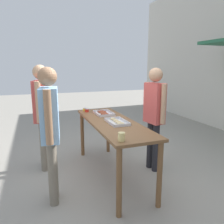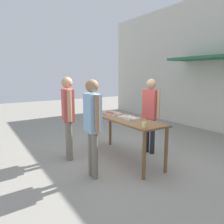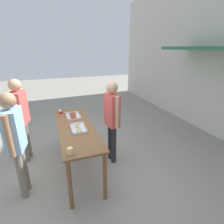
{
  "view_description": "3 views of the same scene",
  "coord_description": "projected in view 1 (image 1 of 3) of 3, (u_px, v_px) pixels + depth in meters",
  "views": [
    {
      "loc": [
        3.21,
        -1.17,
        1.82
      ],
      "look_at": [
        0.0,
        0.0,
        1.1
      ],
      "focal_mm": 35.0,
      "sensor_mm": 36.0,
      "label": 1
    },
    {
      "loc": [
        3.84,
        -2.78,
        1.9
      ],
      "look_at": [
        -0.54,
        0.03,
        1.0
      ],
      "focal_mm": 35.0,
      "sensor_mm": 36.0,
      "label": 2
    },
    {
      "loc": [
        3.2,
        -0.39,
        2.42
      ],
      "look_at": [
        0.03,
        0.76,
        1.17
      ],
      "focal_mm": 28.0,
      "sensor_mm": 36.0,
      "label": 3
    }
  ],
  "objects": [
    {
      "name": "condiment_jar_ketchup",
      "position": [
        87.0,
        110.0,
        4.22
      ],
      "size": [
        0.07,
        0.07,
        0.06
      ],
      "color": "#B22319",
      "rests_on": "serving_table"
    },
    {
      "name": "food_tray_sausages",
      "position": [
        104.0,
        113.0,
        4.03
      ],
      "size": [
        0.46,
        0.3,
        0.04
      ],
      "color": "silver",
      "rests_on": "serving_table"
    },
    {
      "name": "person_customer_holding_hotdog",
      "position": [
        42.0,
        108.0,
        3.76
      ],
      "size": [
        0.59,
        0.32,
        1.84
      ],
      "rotation": [
        0.0,
        0.0,
        2.91
      ],
      "color": "#756B5B",
      "rests_on": "ground"
    },
    {
      "name": "beer_cup",
      "position": [
        121.0,
        137.0,
        2.58
      ],
      "size": [
        0.09,
        0.09,
        0.1
      ],
      "color": "#DBC67A",
      "rests_on": "serving_table"
    },
    {
      "name": "ground_plane",
      "position": [
        112.0,
        175.0,
        3.72
      ],
      "size": [
        24.0,
        24.0,
        0.0
      ],
      "primitive_type": "plane",
      "color": "gray"
    },
    {
      "name": "person_server_behind_table",
      "position": [
        154.0,
        109.0,
        3.72
      ],
      "size": [
        0.53,
        0.25,
        1.79
      ],
      "rotation": [
        0.0,
        0.0,
        0.13
      ],
      "color": "#232328",
      "rests_on": "ground"
    },
    {
      "name": "food_tray_buns",
      "position": [
        117.0,
        122.0,
        3.4
      ],
      "size": [
        0.48,
        0.27,
        0.06
      ],
      "color": "silver",
      "rests_on": "serving_table"
    },
    {
      "name": "condiment_jar_mustard",
      "position": [
        85.0,
        109.0,
        4.31
      ],
      "size": [
        0.07,
        0.07,
        0.06
      ],
      "color": "gold",
      "rests_on": "serving_table"
    },
    {
      "name": "serving_table",
      "position": [
        112.0,
        129.0,
        3.55
      ],
      "size": [
        2.16,
        0.69,
        0.95
      ],
      "color": "brown",
      "rests_on": "ground"
    },
    {
      "name": "person_customer_with_cup",
      "position": [
        50.0,
        124.0,
        2.79
      ],
      "size": [
        0.57,
        0.27,
        1.81
      ],
      "rotation": [
        0.0,
        0.0,
        3.01
      ],
      "color": "#756B5B",
      "rests_on": "ground"
    }
  ]
}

